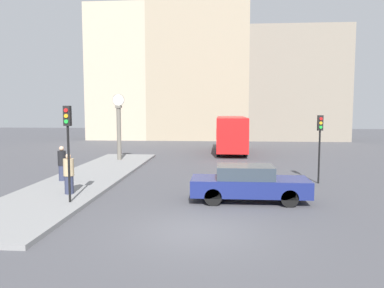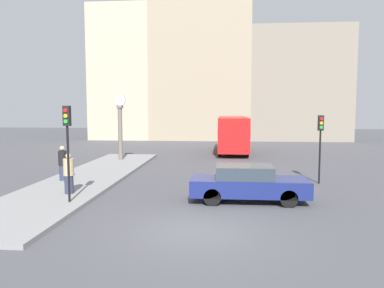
% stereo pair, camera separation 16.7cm
% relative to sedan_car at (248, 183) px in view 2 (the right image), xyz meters
% --- Properties ---
extents(ground_plane, '(120.00, 120.00, 0.00)m').
position_rel_sedan_car_xyz_m(ground_plane, '(-1.81, -3.80, -0.75)').
color(ground_plane, '#47474C').
extents(sidewalk_corner, '(3.81, 19.66, 0.16)m').
position_rel_sedan_car_xyz_m(sidewalk_corner, '(-8.15, 4.03, -0.67)').
color(sidewalk_corner, gray).
rests_on(sidewalk_corner, ground_plane).
extents(building_row, '(30.70, 5.00, 17.99)m').
position_rel_sedan_car_xyz_m(building_row, '(-2.56, 30.57, 7.25)').
color(building_row, '#B7A88E').
rests_on(building_row, ground_plane).
extents(sedan_car, '(4.70, 1.73, 1.47)m').
position_rel_sedan_car_xyz_m(sedan_car, '(0.00, 0.00, 0.00)').
color(sedan_car, navy).
rests_on(sedan_car, ground_plane).
extents(bus_distant, '(2.43, 8.26, 3.03)m').
position_rel_sedan_car_xyz_m(bus_distant, '(-0.25, 16.85, 0.97)').
color(bus_distant, red).
rests_on(bus_distant, ground_plane).
extents(traffic_light_near, '(0.26, 0.24, 3.70)m').
position_rel_sedan_car_xyz_m(traffic_light_near, '(-6.91, -1.26, 2.06)').
color(traffic_light_near, black).
rests_on(traffic_light_near, sidewalk_corner).
extents(traffic_light_far, '(0.26, 0.24, 3.42)m').
position_rel_sedan_car_xyz_m(traffic_light_far, '(3.79, 4.00, 1.72)').
color(traffic_light_far, black).
rests_on(traffic_light_far, ground_plane).
extents(street_clock, '(0.83, 0.39, 4.61)m').
position_rel_sedan_car_xyz_m(street_clock, '(-8.27, 10.74, 1.70)').
color(street_clock, '#666056').
rests_on(street_clock, sidewalk_corner).
extents(pedestrian_tan_coat, '(0.44, 0.44, 1.71)m').
position_rel_sedan_car_xyz_m(pedestrian_tan_coat, '(-7.52, 0.14, 0.25)').
color(pedestrian_tan_coat, '#2D334C').
rests_on(pedestrian_tan_coat, sidewalk_corner).
extents(pedestrian_black_jacket, '(0.39, 0.39, 1.73)m').
position_rel_sedan_car_xyz_m(pedestrian_black_jacket, '(-9.04, 2.94, 0.27)').
color(pedestrian_black_jacket, '#2D334C').
rests_on(pedestrian_black_jacket, sidewalk_corner).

